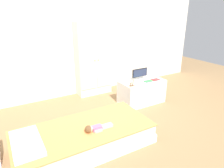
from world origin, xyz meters
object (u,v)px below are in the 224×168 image
book_green (148,81)px  book_red (155,80)px  doll (94,128)px  tv_monitor (140,73)px  tv_stand (142,92)px  bed (84,137)px  rocking_horse_toy (132,83)px  wardrobe (93,59)px

book_green → book_red: (0.17, 0.00, 0.00)m
doll → book_red: 1.84m
book_red → book_green: bearing=180.0°
tv_monitor → tv_stand: bearing=-87.1°
bed → rocking_horse_toy: 1.37m
doll → tv_stand: (1.44, 0.85, -0.09)m
rocking_horse_toy → doll: bearing=-147.5°
doll → tv_monitor: 1.73m
tv_stand → book_red: book_red is taller
wardrobe → book_red: wardrobe is taller
wardrobe → book_red: 1.35m
tv_monitor → doll: bearing=-147.1°
bed → book_green: bearing=21.2°
tv_stand → book_green: bearing=-58.0°
wardrobe → tv_stand: wardrobe is taller
tv_stand → book_green: size_ratio=5.44×
tv_stand → rocking_horse_toy: size_ratio=6.85×
wardrobe → tv_monitor: bearing=-54.3°
bed → tv_monitor: tv_monitor is taller
book_green → rocking_horse_toy: bearing=-173.8°
doll → tv_monitor: tv_monitor is taller
wardrobe → book_green: wardrobe is taller
book_green → book_red: 0.17m
rocking_horse_toy → book_green: rocking_horse_toy is taller
wardrobe → tv_monitor: (0.60, -0.83, -0.19)m
doll → tv_stand: tv_stand is taller
doll → book_green: (1.51, 0.74, 0.15)m
bed → doll: (0.09, -0.13, 0.18)m
book_green → book_red: bearing=0.0°
doll → tv_stand: size_ratio=0.45×
tv_stand → book_red: (0.24, -0.10, 0.24)m
tv_monitor → book_green: size_ratio=2.12×
wardrobe → rocking_horse_toy: (0.26, -1.06, -0.26)m
wardrobe → book_green: (0.67, -1.02, -0.31)m
tv_monitor → wardrobe: bearing=125.7°
tv_stand → tv_monitor: (-0.00, 0.08, 0.36)m
rocking_horse_toy → book_red: bearing=4.4°
book_green → tv_stand: bearing=122.0°
tv_stand → book_red: bearing=-23.8°
rocking_horse_toy → book_green: (0.41, 0.04, -0.05)m
tv_stand → rocking_horse_toy: 0.47m
bed → wardrobe: bearing=60.5°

